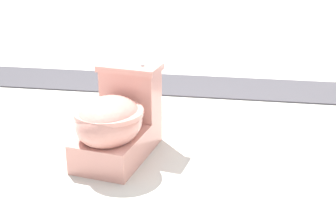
# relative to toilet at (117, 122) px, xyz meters

# --- Properties ---
(ground_plane) EXTENTS (14.00, 14.00, 0.00)m
(ground_plane) POSITION_rel_toilet_xyz_m (-0.05, 0.20, -0.22)
(ground_plane) COLOR beige
(gravel_strip) EXTENTS (0.56, 8.00, 0.01)m
(gravel_strip) POSITION_rel_toilet_xyz_m (-1.37, 0.70, -0.21)
(gravel_strip) COLOR #423F44
(gravel_strip) RESTS_ON ground
(toilet) EXTENTS (0.68, 0.48, 0.52)m
(toilet) POSITION_rel_toilet_xyz_m (0.00, 0.00, 0.00)
(toilet) COLOR tan
(toilet) RESTS_ON ground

